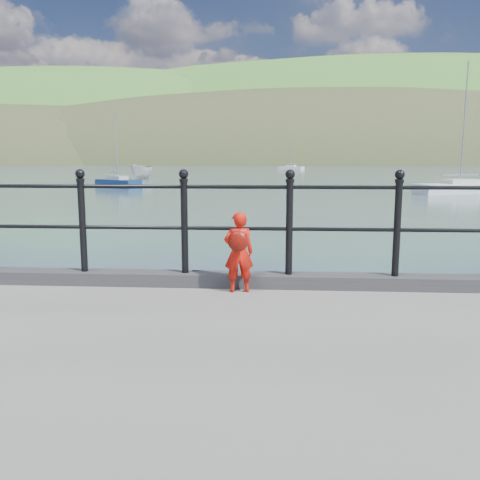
# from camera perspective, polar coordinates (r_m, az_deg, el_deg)

# --- Properties ---
(ground) EXTENTS (600.00, 600.00, 0.00)m
(ground) POSITION_cam_1_polar(r_m,az_deg,el_deg) (6.38, -0.27, -13.57)
(ground) COLOR #2D4251
(ground) RESTS_ON ground
(kerb) EXTENTS (60.00, 0.30, 0.15)m
(kerb) POSITION_cam_1_polar(r_m,az_deg,el_deg) (5.90, -0.38, -4.47)
(kerb) COLOR #28282B
(kerb) RESTS_ON quay
(railing) EXTENTS (18.11, 0.11, 1.20)m
(railing) POSITION_cam_1_polar(r_m,az_deg,el_deg) (5.77, -0.39, 2.77)
(railing) COLOR black
(railing) RESTS_ON kerb
(far_shore) EXTENTS (830.00, 200.00, 156.00)m
(far_shore) POSITION_cam_1_polar(r_m,az_deg,el_deg) (249.46, 12.66, 3.23)
(far_shore) COLOR #333A21
(far_shore) RESTS_ON ground
(child) EXTENTS (0.36, 0.32, 0.89)m
(child) POSITION_cam_1_polar(r_m,az_deg,el_deg) (5.57, -0.15, -1.28)
(child) COLOR red
(child) RESTS_ON quay
(launch_white) EXTENTS (2.44, 4.77, 1.76)m
(launch_white) POSITION_cam_1_polar(r_m,az_deg,el_deg) (59.32, -11.00, 7.51)
(launch_white) COLOR silver
(launch_white) RESTS_ON ground
(sailboat_near) EXTENTS (6.86, 4.22, 9.09)m
(sailboat_near) POSITION_cam_1_polar(r_m,az_deg,el_deg) (38.80, 23.45, 5.31)
(sailboat_near) COLOR silver
(sailboat_near) RESTS_ON ground
(sailboat_port) EXTENTS (4.39, 3.65, 6.59)m
(sailboat_port) POSITION_cam_1_polar(r_m,az_deg,el_deg) (43.39, -13.53, 6.14)
(sailboat_port) COLOR navy
(sailboat_port) RESTS_ON ground
(sailboat_deep) EXTENTS (5.47, 4.00, 8.05)m
(sailboat_deep) POSITION_cam_1_polar(r_m,az_deg,el_deg) (105.40, 5.74, 8.01)
(sailboat_deep) COLOR white
(sailboat_deep) RESTS_ON ground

